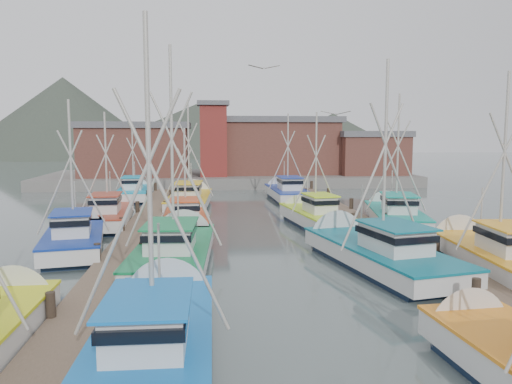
{
  "coord_description": "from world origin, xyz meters",
  "views": [
    {
      "loc": [
        -3.23,
        -24.6,
        6.1
      ],
      "look_at": [
        -0.06,
        5.02,
        2.6
      ],
      "focal_mm": 35.0,
      "sensor_mm": 36.0,
      "label": 1
    }
  ],
  "objects": [
    {
      "name": "gull_far",
      "position": [
        3.53,
        0.41,
        7.12
      ],
      "size": [
        1.53,
        0.66,
        0.24
      ],
      "rotation": [
        0.0,
        0.0,
        -0.45
      ],
      "color": "gray",
      "rests_on": "ground"
    },
    {
      "name": "boat_10",
      "position": [
        -9.51,
        9.28,
        0.68
      ],
      "size": [
        3.42,
        8.93,
        8.22
      ],
      "rotation": [
        0.0,
        0.0,
        0.05
      ],
      "color": "#101E36",
      "rests_on": "ground"
    },
    {
      "name": "gull_near",
      "position": [
        -0.21,
        -0.01,
        9.29
      ],
      "size": [
        1.55,
        0.62,
        0.24
      ],
      "rotation": [
        0.0,
        0.0,
        0.09
      ],
      "color": "gray",
      "rests_on": "ground"
    },
    {
      "name": "boat_7",
      "position": [
        9.73,
        -3.67,
        0.68
      ],
      "size": [
        3.9,
        9.54,
        9.56
      ],
      "rotation": [
        0.0,
        0.0,
        -0.07
      ],
      "color": "#101E36",
      "rests_on": "ground"
    },
    {
      "name": "dock_right",
      "position": [
        7.0,
        4.04,
        0.21
      ],
      "size": [
        2.3,
        46.0,
        1.5
      ],
      "color": "brown",
      "rests_on": "ground"
    },
    {
      "name": "boat_8",
      "position": [
        -4.32,
        6.22,
        0.68
      ],
      "size": [
        2.92,
        8.5,
        7.11
      ],
      "rotation": [
        0.0,
        0.0,
        0.03
      ],
      "color": "#101E36",
      "rests_on": "ground"
    },
    {
      "name": "boat_5",
      "position": [
        4.54,
        -2.75,
        0.69
      ],
      "size": [
        5.09,
        10.71,
        10.24
      ],
      "rotation": [
        0.0,
        0.0,
        0.2
      ],
      "color": "#101E36",
      "rests_on": "ground"
    },
    {
      "name": "quay",
      "position": [
        0.0,
        37.0,
        0.6
      ],
      "size": [
        44.0,
        16.0,
        1.2
      ],
      "primitive_type": "cube",
      "color": "slate",
      "rests_on": "ground"
    },
    {
      "name": "dock_left",
      "position": [
        -7.0,
        4.04,
        0.21
      ],
      "size": [
        2.3,
        46.0,
        1.5
      ],
      "color": "brown",
      "rests_on": "ground"
    },
    {
      "name": "boat_6",
      "position": [
        -9.96,
        2.03,
        0.68
      ],
      "size": [
        4.17,
        9.23,
        8.54
      ],
      "rotation": [
        0.0,
        0.0,
        0.17
      ],
      "color": "#101E36",
      "rests_on": "ground"
    },
    {
      "name": "boat_4",
      "position": [
        -4.52,
        -1.41,
        0.69
      ],
      "size": [
        4.36,
        10.33,
        10.87
      ],
      "rotation": [
        0.0,
        0.0,
        -0.07
      ],
      "color": "#101E36",
      "rests_on": "ground"
    },
    {
      "name": "boat_11",
      "position": [
        9.48,
        7.25,
        0.68
      ],
      "size": [
        4.71,
        9.79,
        9.49
      ],
      "rotation": [
        0.0,
        0.0,
        -0.2
      ],
      "color": "#101E36",
      "rests_on": "ground"
    },
    {
      "name": "ground",
      "position": [
        0.0,
        0.0,
        0.0
      ],
      "size": [
        260.0,
        260.0,
        0.0
      ],
      "primitive_type": "plane",
      "color": "#485655",
      "rests_on": "ground"
    },
    {
      "name": "boat_9",
      "position": [
        3.95,
        7.51,
        0.68
      ],
      "size": [
        3.56,
        8.48,
        8.09
      ],
      "rotation": [
        0.0,
        0.0,
        0.13
      ],
      "color": "#101E36",
      "rests_on": "ground"
    },
    {
      "name": "distant_hills",
      "position": [
        -12.76,
        122.59,
        0.0
      ],
      "size": [
        175.0,
        140.0,
        42.0
      ],
      "color": "#3D4539",
      "rests_on": "ground"
    },
    {
      "name": "shed_center",
      "position": [
        6.0,
        37.0,
        4.69
      ],
      "size": [
        14.84,
        9.54,
        6.9
      ],
      "color": "brown",
      "rests_on": "quay"
    },
    {
      "name": "boat_14",
      "position": [
        -9.59,
        22.37,
        0.68
      ],
      "size": [
        3.23,
        8.58,
        7.75
      ],
      "rotation": [
        0.0,
        0.0,
        0.05
      ],
      "color": "#101E36",
      "rests_on": "ground"
    },
    {
      "name": "lookout_tower",
      "position": [
        -2.0,
        33.0,
        5.55
      ],
      "size": [
        3.6,
        3.6,
        8.5
      ],
      "color": "maroon",
      "rests_on": "quay"
    },
    {
      "name": "boat_0",
      "position": [
        -4.53,
        -11.37,
        0.68
      ],
      "size": [
        3.96,
        9.61,
        9.85
      ],
      "rotation": [
        0.0,
        0.0,
        -0.02
      ],
      "color": "#101E36",
      "rests_on": "ground"
    },
    {
      "name": "shed_right",
      "position": [
        17.0,
        34.0,
        3.84
      ],
      "size": [
        8.48,
        6.36,
        5.2
      ],
      "color": "brown",
      "rests_on": "quay"
    },
    {
      "name": "boat_13",
      "position": [
        4.44,
        20.77,
        0.68
      ],
      "size": [
        3.54,
        9.37,
        8.7
      ],
      "rotation": [
        0.0,
        0.0,
        0.02
      ],
      "color": "#101E36",
      "rests_on": "ground"
    },
    {
      "name": "boat_12",
      "position": [
        -4.3,
        16.73,
        0.68
      ],
      "size": [
        3.91,
        10.17,
        9.59
      ],
      "rotation": [
        0.0,
        0.0,
        -0.07
      ],
      "color": "#101E36",
      "rests_on": "ground"
    },
    {
      "name": "shed_left",
      "position": [
        -11.0,
        35.0,
        4.34
      ],
      "size": [
        12.72,
        8.48,
        6.2
      ],
      "color": "brown",
      "rests_on": "quay"
    }
  ]
}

